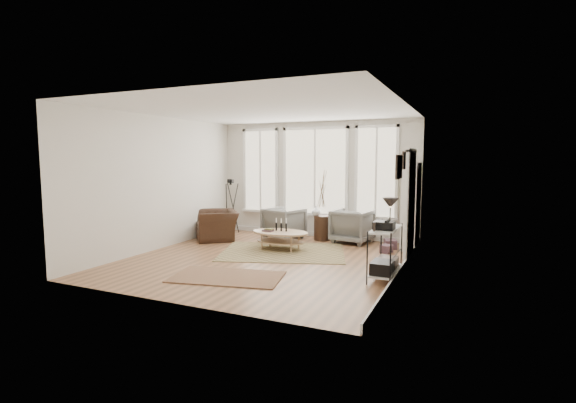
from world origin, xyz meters
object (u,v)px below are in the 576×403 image
at_px(side_table, 322,207).
at_px(accent_chair, 217,225).
at_px(bookcase, 411,205).
at_px(coffee_table, 280,235).
at_px(low_shelf, 385,247).
at_px(armchair_left, 284,223).
at_px(armchair_right, 352,226).

relative_size(side_table, accent_chair, 1.53).
xyz_separation_m(bookcase, accent_chair, (-4.49, -0.89, -0.60)).
distance_m(coffee_table, accent_chair, 1.96).
relative_size(low_shelf, armchair_left, 1.53).
bearing_deg(side_table, bookcase, -2.02).
bearing_deg(accent_chair, bookcase, 59.69).
relative_size(bookcase, low_shelf, 1.58).
relative_size(coffee_table, side_table, 0.76).
height_order(armchair_left, side_table, side_table).
distance_m(low_shelf, armchair_right, 2.89).
height_order(coffee_table, armchair_right, armchair_right).
relative_size(coffee_table, accent_chair, 1.16).
xyz_separation_m(bookcase, low_shelf, (-0.06, -2.52, -0.44)).
bearing_deg(armchair_left, bookcase, -160.92).
height_order(coffee_table, armchair_left, armchair_left).
distance_m(armchair_right, side_table, 0.86).
relative_size(coffee_table, armchair_right, 1.46).
bearing_deg(bookcase, side_table, 177.98).
bearing_deg(armchair_left, accent_chair, 42.93).
height_order(bookcase, armchair_right, bookcase).
height_order(bookcase, accent_chair, bookcase).
height_order(armchair_left, accent_chair, armchair_left).
bearing_deg(armchair_right, coffee_table, 56.55).
xyz_separation_m(coffee_table, accent_chair, (-1.92, 0.42, 0.04)).
distance_m(coffee_table, armchair_right, 1.86).
bearing_deg(accent_chair, armchair_right, 65.38).
xyz_separation_m(armchair_left, accent_chair, (-1.48, -0.74, -0.03)).
distance_m(low_shelf, coffee_table, 2.80).
distance_m(armchair_left, armchair_right, 1.69).
distance_m(low_shelf, armchair_left, 3.79).
relative_size(armchair_right, side_table, 0.52).
bearing_deg(coffee_table, low_shelf, -25.73).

